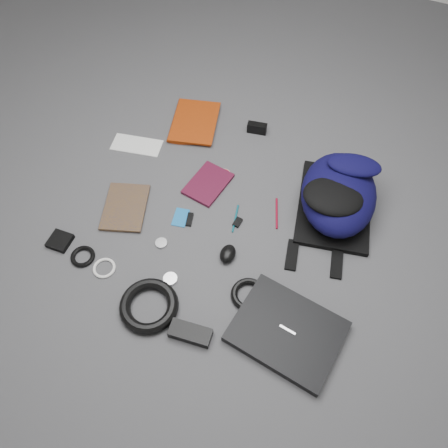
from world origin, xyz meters
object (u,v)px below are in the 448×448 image
at_px(mouse, 228,254).
at_px(pouch, 60,241).
at_px(comic_book, 105,206).
at_px(laptop, 287,332).
at_px(dvd_case, 208,184).
at_px(power_brick, 190,333).
at_px(textbook_red, 173,120).
at_px(compact_camera, 257,128).
at_px(backpack, 339,194).

distance_m(mouse, pouch, 0.66).
xyz_separation_m(comic_book, mouse, (0.56, -0.01, 0.01)).
bearing_deg(laptop, dvd_case, 145.04).
relative_size(mouse, power_brick, 0.56).
relative_size(textbook_red, compact_camera, 3.13).
bearing_deg(comic_book, mouse, -20.29).
relative_size(laptop, comic_book, 1.53).
bearing_deg(pouch, comic_book, 72.00).
bearing_deg(backpack, comic_book, -168.15).
distance_m(comic_book, dvd_case, 0.44).
bearing_deg(mouse, comic_book, 175.10).
xyz_separation_m(laptop, textbook_red, (-0.84, 0.76, -0.00)).
relative_size(backpack, compact_camera, 5.11).
relative_size(backpack, textbook_red, 1.63).
xyz_separation_m(comic_book, power_brick, (0.56, -0.34, 0.01)).
height_order(backpack, comic_book, backpack).
bearing_deg(backpack, laptop, -102.04).
xyz_separation_m(textbook_red, mouse, (0.53, -0.56, 0.01)).
height_order(laptop, dvd_case, laptop).
xyz_separation_m(backpack, mouse, (-0.31, -0.39, -0.07)).
bearing_deg(textbook_red, pouch, -112.75).
distance_m(backpack, dvd_case, 0.54).
relative_size(compact_camera, mouse, 1.09).
height_order(dvd_case, compact_camera, compact_camera).
bearing_deg(dvd_case, power_brick, -61.52).
bearing_deg(laptop, power_brick, -147.62).
bearing_deg(compact_camera, laptop, -72.83).
distance_m(laptop, dvd_case, 0.71).
height_order(backpack, pouch, backpack).
xyz_separation_m(textbook_red, compact_camera, (0.39, 0.10, 0.01)).
distance_m(backpack, mouse, 0.50).
bearing_deg(mouse, pouch, -165.84).
relative_size(laptop, textbook_red, 1.28).
distance_m(backpack, comic_book, 0.95).
bearing_deg(dvd_case, mouse, -44.10).
relative_size(power_brick, pouch, 1.78).
height_order(backpack, compact_camera, backpack).
distance_m(comic_book, compact_camera, 0.78).
xyz_separation_m(backpack, dvd_case, (-0.53, -0.10, -0.09)).
height_order(dvd_case, pouch, pouch).
bearing_deg(mouse, power_brick, -93.10).
relative_size(textbook_red, comic_book, 1.19).
bearing_deg(compact_camera, mouse, -88.41).
height_order(textbook_red, dvd_case, textbook_red).
bearing_deg(comic_book, laptop, -32.76).
distance_m(backpack, pouch, 1.12).
relative_size(laptop, dvd_case, 1.78).
height_order(textbook_red, power_brick, power_brick).
bearing_deg(textbook_red, compact_camera, -0.59).
bearing_deg(mouse, textbook_red, 129.18).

